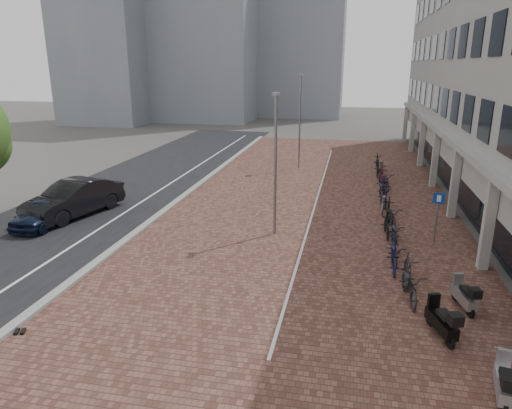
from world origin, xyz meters
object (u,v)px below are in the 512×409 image
(scooter_front, at_px, (464,295))
(parking_sign, at_px, (437,210))
(car_dark, at_px, (74,199))
(car_navy, at_px, (45,212))
(scooter_mid, at_px, (442,320))
(scooter_back, at_px, (505,381))

(scooter_front, height_order, parking_sign, parking_sign)
(car_dark, height_order, scooter_front, car_dark)
(car_navy, xyz_separation_m, parking_sign, (17.17, 1.37, 0.76))
(scooter_mid, bearing_deg, car_navy, 142.11)
(scooter_front, distance_m, scooter_mid, 1.96)
(car_navy, distance_m, car_dark, 1.62)
(car_navy, relative_size, parking_sign, 1.76)
(car_navy, relative_size, car_dark, 0.72)
(scooter_mid, xyz_separation_m, parking_sign, (0.93, 7.36, 0.88))
(car_dark, height_order, parking_sign, parking_sign)
(scooter_back, bearing_deg, scooter_mid, 121.40)
(car_dark, xyz_separation_m, scooter_mid, (15.74, -7.52, -0.33))
(scooter_front, bearing_deg, parking_sign, 76.86)
(car_navy, relative_size, scooter_front, 2.64)
(car_dark, height_order, scooter_back, car_dark)
(scooter_front, xyz_separation_m, scooter_mid, (-0.93, -1.72, 0.04))
(car_navy, height_order, car_dark, car_dark)
(car_navy, xyz_separation_m, car_dark, (0.50, 1.53, 0.22))
(scooter_mid, relative_size, parking_sign, 0.72)
(car_dark, xyz_separation_m, scooter_front, (16.67, -5.79, -0.37))
(scooter_back, bearing_deg, scooter_front, 99.86)
(car_navy, xyz_separation_m, scooter_mid, (16.25, -5.99, -0.11))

